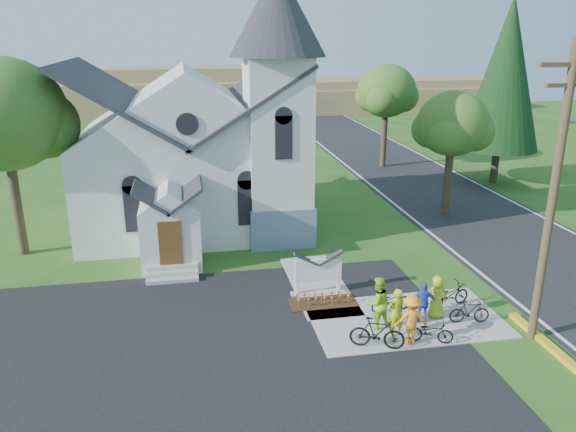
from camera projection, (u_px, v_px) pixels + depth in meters
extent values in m
plane|color=#285017|center=(371.00, 330.00, 19.98)|extent=(120.00, 120.00, 0.00)
cube|color=black|center=(171.00, 385.00, 16.89)|extent=(20.00, 16.00, 0.02)
cube|color=black|center=(445.00, 198.00, 35.72)|extent=(8.00, 90.00, 0.02)
cube|color=gray|center=(406.00, 319.00, 20.70)|extent=(7.00, 4.00, 0.05)
cube|color=silver|center=(190.00, 179.00, 30.27)|extent=(11.00, 9.00, 5.00)
cube|color=slate|center=(279.00, 220.00, 28.42)|extent=(3.20, 3.20, 2.00)
cube|color=silver|center=(278.00, 152.00, 27.31)|extent=(3.00, 3.00, 9.00)
cone|color=#27282C|center=(277.00, 10.00, 25.26)|extent=(4.50, 4.50, 4.00)
cube|color=silver|center=(171.00, 236.00, 25.12)|extent=(2.60, 2.40, 2.80)
cube|color=#563618|center=(171.00, 244.00, 23.95)|extent=(1.00, 0.10, 2.00)
cube|color=gray|center=(318.00, 293.00, 22.74)|extent=(2.20, 0.40, 0.10)
cube|color=white|center=(297.00, 283.00, 22.43)|extent=(0.12, 0.12, 1.00)
cube|color=white|center=(338.00, 280.00, 22.73)|extent=(0.12, 0.12, 1.00)
cube|color=white|center=(318.00, 270.00, 22.43)|extent=(1.90, 0.14, 0.90)
cube|color=#39200F|center=(323.00, 303.00, 21.91)|extent=(2.60, 1.10, 0.07)
cylinder|color=#4B3625|center=(552.00, 200.00, 17.93)|extent=(0.28, 0.28, 10.00)
cube|color=#4B3625|center=(573.00, 64.00, 16.61)|extent=(2.20, 0.14, 0.14)
cube|color=#4B3625|center=(570.00, 85.00, 16.80)|extent=(1.60, 0.12, 0.12)
cylinder|color=#37281E|center=(17.00, 204.00, 26.08)|extent=(0.44, 0.44, 4.95)
ellipsoid|color=#315C1F|center=(3.00, 114.00, 24.77)|extent=(5.60, 5.60, 5.04)
cylinder|color=#37281E|center=(448.00, 180.00, 32.02)|extent=(0.44, 0.44, 4.05)
ellipsoid|color=#315C1F|center=(453.00, 124.00, 31.00)|extent=(4.00, 4.00, 3.60)
cylinder|color=#37281E|center=(384.00, 138.00, 43.23)|extent=(0.44, 0.44, 4.50)
ellipsoid|color=#315C1F|center=(386.00, 91.00, 42.10)|extent=(4.40, 4.40, 3.96)
cylinder|color=#37281E|center=(495.00, 166.00, 39.01)|extent=(0.50, 0.50, 2.40)
cone|color=black|center=(506.00, 74.00, 37.06)|extent=(5.20, 5.20, 10.00)
cube|color=olive|center=(277.00, 96.00, 72.63)|extent=(60.00, 8.00, 4.00)
cube|color=olive|center=(151.00, 91.00, 71.44)|extent=(30.00, 6.00, 5.60)
cube|color=olive|center=(399.00, 99.00, 73.72)|extent=(25.00, 6.00, 3.00)
imported|color=#95C116|center=(396.00, 312.00, 19.30)|extent=(0.73, 0.56, 1.77)
imported|color=black|center=(391.00, 301.00, 21.12)|extent=(1.68, 0.76, 0.85)
imported|color=#9ED828|center=(377.00, 303.00, 19.81)|extent=(1.08, 0.93, 1.93)
imported|color=black|center=(377.00, 333.00, 18.63)|extent=(1.91, 1.16, 1.11)
imported|color=blue|center=(423.00, 303.00, 20.20)|extent=(0.97, 0.54, 1.57)
imported|color=black|center=(430.00, 332.00, 19.01)|extent=(1.64, 1.04, 0.81)
imported|color=orange|center=(411.00, 319.00, 18.85)|extent=(1.21, 0.80, 1.75)
imported|color=black|center=(470.00, 312.00, 20.28)|extent=(1.52, 0.62, 0.88)
imported|color=#A0B822|center=(437.00, 297.00, 20.58)|extent=(0.85, 0.60, 1.64)
imported|color=black|center=(449.00, 295.00, 21.46)|extent=(1.91, 1.08, 0.95)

